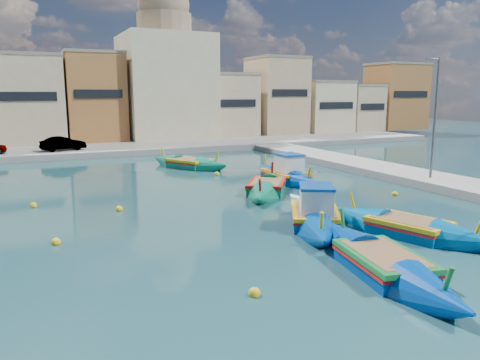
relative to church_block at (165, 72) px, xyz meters
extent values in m
plane|color=#132E39|center=(-10.00, -40.00, -8.41)|extent=(160.00, 160.00, 0.00)
cube|color=gray|center=(-10.00, -8.00, -8.11)|extent=(80.00, 8.00, 0.60)
cube|color=#C7B089|center=(-15.74, -0.28, -3.31)|extent=(7.88, 7.44, 8.99)
cube|color=gray|center=(-15.74, -0.28, 1.33)|extent=(8.04, 7.59, 0.30)
cube|color=black|center=(-15.74, -4.05, -2.86)|extent=(6.30, 0.10, 0.90)
cube|color=#AF6D37|center=(-8.46, -0.93, -3.09)|extent=(6.17, 6.13, 9.43)
cube|color=gray|center=(-8.46, -0.93, 1.77)|extent=(6.29, 6.26, 0.30)
cube|color=black|center=(-8.46, -4.05, -2.62)|extent=(4.93, 0.10, 0.90)
cube|color=tan|center=(-0.95, -0.15, -4.78)|extent=(7.31, 7.69, 6.05)
cube|color=gray|center=(-0.95, -0.15, -1.60)|extent=(7.46, 7.85, 0.30)
cube|color=black|center=(-0.95, -4.05, -4.48)|extent=(5.85, 0.10, 0.90)
cube|color=#C7B089|center=(7.02, -0.35, -4.10)|extent=(7.54, 7.30, 7.41)
cube|color=gray|center=(7.02, -0.35, -0.25)|extent=(7.69, 7.45, 0.30)
cube|color=black|center=(7.02, -4.05, -3.73)|extent=(6.03, 0.10, 0.90)
cube|color=tan|center=(14.93, -0.51, -2.99)|extent=(6.36, 6.97, 9.63)
cube|color=gray|center=(14.93, -0.51, 1.98)|extent=(6.48, 7.11, 0.30)
cube|color=black|center=(14.93, -4.05, -2.51)|extent=(5.09, 0.10, 0.90)
cube|color=beige|center=(22.15, -0.65, -4.48)|extent=(6.63, 6.70, 6.65)
cube|color=gray|center=(22.15, -0.65, -1.01)|extent=(6.76, 6.83, 0.30)
cube|color=black|center=(22.15, -4.05, -4.15)|extent=(5.30, 0.10, 0.90)
cube|color=#C7B089|center=(28.26, -0.25, -4.71)|extent=(5.08, 7.51, 6.20)
cube|color=gray|center=(28.26, -0.25, -1.45)|extent=(5.18, 7.66, 0.30)
cube|color=black|center=(28.26, -4.05, -4.40)|extent=(4.06, 0.10, 0.90)
cube|color=#AF6D37|center=(35.15, -1.00, -3.14)|extent=(7.79, 6.00, 9.33)
cube|color=gray|center=(35.15, -1.00, 1.67)|extent=(7.95, 6.12, 0.30)
cube|color=black|center=(35.15, -4.05, -2.68)|extent=(6.23, 0.10, 0.90)
cube|color=beige|center=(0.00, 0.00, -1.81)|extent=(10.00, 10.00, 12.00)
cylinder|color=#9E8466|center=(0.00, 0.00, 5.39)|extent=(6.40, 6.40, 2.40)
sphere|color=#9E8466|center=(0.00, 0.00, 7.58)|extent=(6.00, 6.00, 6.00)
cylinder|color=#595B60|center=(7.50, -34.00, -4.41)|extent=(0.16, 0.16, 8.00)
cylinder|color=#595B60|center=(7.10, -34.00, -0.51)|extent=(1.00, 0.10, 0.10)
cube|color=#595B60|center=(6.60, -34.00, -0.56)|extent=(0.35, 0.15, 0.18)
imported|color=#4C1919|center=(-12.71, -9.50, -7.15)|extent=(4.18, 2.30, 1.31)
cube|color=#0045A2|center=(-4.34, -38.48, -8.21)|extent=(3.45, 4.03, 0.98)
cone|color=#0045A2|center=(-2.90, -35.95, -8.16)|extent=(3.30, 3.77, 2.52)
cone|color=#0045A2|center=(-5.78, -41.00, -8.16)|extent=(3.30, 3.77, 2.52)
cube|color=yellow|center=(-4.34, -38.48, -7.80)|extent=(3.61, 4.23, 0.18)
cube|color=red|center=(-4.34, -38.48, -7.98)|extent=(3.57, 4.13, 0.10)
cube|color=olive|center=(-4.34, -38.48, -7.72)|extent=(3.04, 3.60, 0.06)
cylinder|color=yellow|center=(-2.76, -35.70, -7.52)|extent=(0.35, 0.47, 1.07)
cylinder|color=yellow|center=(-5.93, -41.25, -7.52)|extent=(0.35, 0.47, 1.07)
cube|color=white|center=(-4.60, -38.92, -7.18)|extent=(2.08, 2.24, 1.08)
cube|color=#0F47A5|center=(-4.60, -38.92, -6.58)|extent=(2.21, 2.39, 0.12)
cube|color=#0040AD|center=(-0.26, -28.88, -8.21)|extent=(2.08, 3.26, 1.01)
cone|color=#0040AD|center=(-0.21, -26.22, -8.16)|extent=(2.07, 3.03, 2.52)
cone|color=#0040AD|center=(-0.31, -31.54, -8.16)|extent=(2.07, 3.03, 2.52)
cube|color=#E9A713|center=(-0.26, -28.88, -7.78)|extent=(2.16, 3.43, 0.18)
cube|color=red|center=(-0.26, -28.88, -7.96)|extent=(2.18, 3.32, 0.10)
cube|color=olive|center=(-0.26, -28.88, -7.70)|extent=(1.77, 2.96, 0.06)
cylinder|color=#E9A713|center=(-0.20, -25.95, -7.50)|extent=(0.15, 0.48, 1.10)
cylinder|color=#E9A713|center=(-0.31, -31.80, -7.50)|extent=(0.15, 0.48, 1.10)
cube|color=white|center=(-0.27, -29.35, -7.15)|extent=(1.44, 1.67, 1.11)
cube|color=#0F47A5|center=(-0.27, -29.35, -6.53)|extent=(1.53, 1.78, 0.12)
cube|color=#0B7852|center=(-3.10, -31.55, -8.21)|extent=(3.47, 3.78, 0.98)
cone|color=#0B7852|center=(-1.56, -29.36, -8.16)|extent=(3.33, 3.58, 2.47)
cone|color=#0B7852|center=(-4.64, -33.74, -8.16)|extent=(3.33, 3.58, 2.47)
cube|color=#B01512|center=(-3.10, -31.55, -7.80)|extent=(3.63, 3.97, 0.18)
cube|color=#197F33|center=(-3.10, -31.55, -7.98)|extent=(3.58, 3.88, 0.10)
cube|color=olive|center=(-3.10, -31.55, -7.72)|extent=(3.06, 3.37, 0.06)
cylinder|color=#B01512|center=(-1.41, -29.14, -7.52)|extent=(0.38, 0.46, 1.07)
cylinder|color=#B01512|center=(-4.80, -33.96, -7.52)|extent=(0.38, 0.46, 1.07)
cube|color=#0B7555|center=(-4.24, -20.57, -8.20)|extent=(3.29, 3.70, 1.02)
cone|color=#0B7555|center=(-5.48, -18.32, -8.15)|extent=(3.20, 3.54, 2.53)
cone|color=#0B7555|center=(-3.00, -22.81, -8.15)|extent=(3.20, 3.54, 2.53)
cube|color=yellow|center=(-4.24, -20.57, -7.77)|extent=(3.45, 3.89, 0.18)
cube|color=red|center=(-4.24, -20.57, -7.96)|extent=(3.41, 3.80, 0.10)
cube|color=olive|center=(-4.24, -20.57, -7.69)|extent=(2.89, 3.31, 0.06)
cylinder|color=yellow|center=(-5.60, -18.10, -7.49)|extent=(0.36, 0.49, 1.12)
cylinder|color=yellow|center=(-2.88, -23.03, -7.49)|extent=(0.36, 0.49, 1.12)
cube|color=#003C9E|center=(-5.64, -44.42, -8.21)|extent=(2.59, 3.69, 0.99)
cone|color=#003C9E|center=(-5.10, -41.68, -8.16)|extent=(2.54, 3.43, 2.51)
cone|color=#003C9E|center=(-6.19, -47.15, -8.16)|extent=(2.54, 3.43, 2.51)
cube|color=#187A32|center=(-5.64, -44.42, -7.80)|extent=(2.71, 3.88, 0.18)
cube|color=red|center=(-5.64, -44.42, -7.97)|extent=(2.70, 3.77, 0.10)
cube|color=olive|center=(-5.64, -44.42, -7.72)|extent=(2.24, 3.33, 0.06)
cylinder|color=#187A32|center=(-5.05, -41.41, -7.52)|extent=(0.23, 0.49, 1.08)
cylinder|color=#187A32|center=(-6.24, -47.42, -7.52)|extent=(0.23, 0.49, 1.08)
cube|color=#005EA0|center=(-1.80, -41.60, -8.21)|extent=(2.78, 3.44, 0.97)
cone|color=#005EA0|center=(-2.57, -39.26, -8.17)|extent=(2.72, 3.26, 2.40)
cone|color=#005EA0|center=(-1.03, -43.95, -8.17)|extent=(2.72, 3.26, 2.40)
cube|color=gold|center=(-1.80, -41.60, -7.81)|extent=(2.90, 3.62, 0.17)
cube|color=red|center=(-1.80, -41.60, -7.98)|extent=(2.89, 3.53, 0.10)
cube|color=olive|center=(-1.80, -41.60, -7.73)|extent=(2.42, 3.09, 0.06)
cylinder|color=gold|center=(-2.65, -39.02, -7.54)|extent=(0.27, 0.48, 1.06)
cylinder|color=gold|center=(-0.95, -44.18, -7.54)|extent=(0.27, 0.48, 1.06)
sphere|color=yellow|center=(-15.20, -36.66, -8.33)|extent=(0.36, 0.36, 0.36)
sphere|color=yellow|center=(-11.94, -32.32, -8.33)|extent=(0.36, 0.36, 0.36)
sphere|color=yellow|center=(-3.50, -24.68, -8.33)|extent=(0.36, 0.36, 0.36)
sphere|color=yellow|center=(-15.84, -29.64, -8.33)|extent=(0.36, 0.36, 0.36)
sphere|color=yellow|center=(3.24, -35.44, -8.33)|extent=(0.36, 0.36, 0.36)
sphere|color=yellow|center=(-10.28, -44.19, -8.33)|extent=(0.36, 0.36, 0.36)
camera|label=1|loc=(-16.07, -55.63, -2.59)|focal=35.00mm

